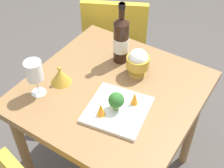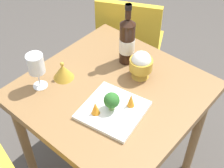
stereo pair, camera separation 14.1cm
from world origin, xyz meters
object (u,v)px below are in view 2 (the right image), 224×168
Objects in this scene: wine_bottle at (127,41)px; rice_bowl at (141,64)px; rice_bowl_lid at (63,71)px; broccoli_floret at (112,101)px; serving_plate at (113,110)px; carrot_garnish_left at (95,108)px; carrot_garnish_right at (131,100)px; wine_glass at (36,65)px; chair_near_window at (129,42)px.

wine_bottle is 2.25× the size of rice_bowl.
rice_bowl_lid is 0.32m from broccoli_floret.
broccoli_floret reaches higher than serving_plate.
rice_bowl is 0.26m from broccoli_floret.
rice_bowl_lid reaches higher than carrot_garnish_left.
carrot_garnish_right is at bearing -154.06° from rice_bowl.
wine_glass is 0.48m from rice_bowl.
chair_near_window reaches higher than serving_plate.
wine_bottle is 3.18× the size of rice_bowl_lid.
rice_bowl_lid reaches higher than carrot_garnish_right.
rice_bowl is 1.42× the size of rice_bowl_lid.
chair_near_window is at bearing 32.45° from broccoli_floret.
wine_bottle is 0.33m from carrot_garnish_right.
wine_glass is at bearing 139.06° from rice_bowl.
serving_plate is at bearing -150.61° from wine_bottle.
carrot_garnish_left reaches higher than serving_plate.
wine_bottle is 0.37m from serving_plate.
serving_plate is (-0.68, -0.44, 0.22)m from chair_near_window.
wine_glass is 2.69× the size of carrot_garnish_right.
rice_bowl is 2.13× the size of carrot_garnish_right.
carrot_garnish_right is at bearing -33.18° from carrot_garnish_left.
broccoli_floret is at bearing -170.42° from rice_bowl.
wine_glass reaches higher than rice_bowl_lid.
serving_plate is 0.09m from carrot_garnish_right.
carrot_garnish_left is 0.95× the size of carrot_garnish_right.
rice_bowl reaches higher than chair_near_window.
serving_plate is 4.56× the size of carrot_garnish_left.
rice_bowl is at bearing 1.57° from carrot_garnish_left.
carrot_garnish_right is at bearing -34.70° from serving_plate.
chair_near_window is at bearing 32.84° from serving_plate.
carrot_garnish_right is at bearing -67.78° from wine_glass.
chair_near_window is at bearing 35.48° from wine_bottle.
chair_near_window is 4.75× the size of wine_glass.
wine_bottle reaches higher than broccoli_floret.
serving_plate is (-0.31, -0.17, -0.12)m from wine_bottle.
serving_plate is 3.35× the size of broccoli_floret.
wine_glass is 1.79× the size of rice_bowl_lid.
chair_near_window is at bearing 10.04° from rice_bowl_lid.
chair_near_window is 12.79× the size of carrot_garnish_right.
rice_bowl reaches higher than carrot_garnish_left.
rice_bowl is at bearing -47.78° from rice_bowl_lid.
broccoli_floret is (-0.26, -0.04, -0.01)m from rice_bowl.
wine_glass is 2.09× the size of broccoli_floret.
carrot_garnish_right is (0.13, -0.08, 0.00)m from carrot_garnish_left.
rice_bowl_lid is at bearing 74.75° from carrot_garnish_left.
rice_bowl is at bearing 10.72° from serving_plate.
rice_bowl_lid is 1.51× the size of carrot_garnish_right.
wine_glass reaches higher than broccoli_floret.
rice_bowl_lid is (-0.67, -0.12, 0.25)m from chair_near_window.
carrot_garnish_left is at bearing -83.71° from wine_glass.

